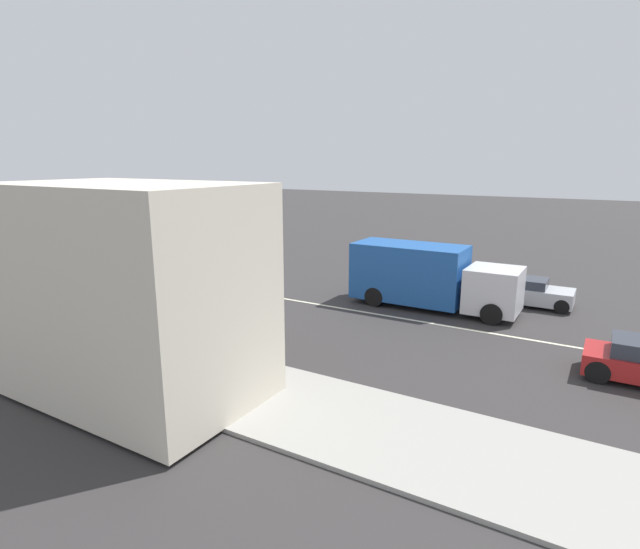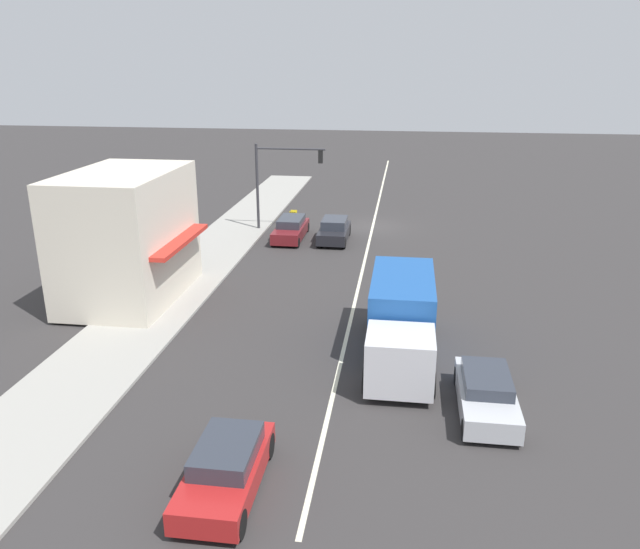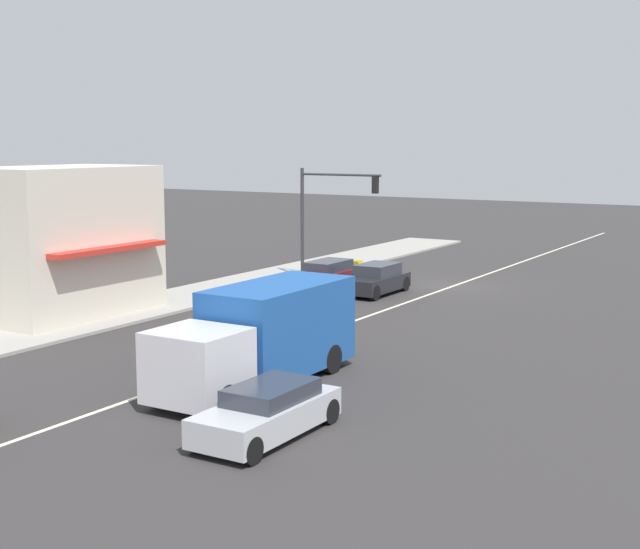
# 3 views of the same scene
# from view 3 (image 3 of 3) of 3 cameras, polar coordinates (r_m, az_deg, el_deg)

# --- Properties ---
(ground_plane) EXTENTS (160.00, 160.00, 0.00)m
(ground_plane) POSITION_cam_3_polar(r_m,az_deg,el_deg) (28.92, -5.46, -5.66)
(ground_plane) COLOR #333030
(sidewalk_right) EXTENTS (4.00, 73.00, 0.12)m
(sidewalk_right) POSITION_cam_3_polar(r_m,az_deg,el_deg) (34.59, -18.05, -3.59)
(sidewalk_right) COLOR #9E9B93
(sidewalk_right) RESTS_ON ground
(lane_marking_center) EXTENTS (0.16, 60.00, 0.01)m
(lane_marking_center) POSITION_cam_3_polar(r_m,az_deg,el_deg) (44.36, 8.55, -0.73)
(lane_marking_center) COLOR beige
(lane_marking_center) RESTS_ON ground
(building_corner_store) EXTENTS (5.20, 7.25, 5.95)m
(building_corner_store) POSITION_cam_3_polar(r_m,az_deg,el_deg) (37.37, -16.14, 2.09)
(building_corner_store) COLOR beige
(building_corner_store) RESTS_ON sidewalk_right
(traffic_signal_main) EXTENTS (4.59, 0.34, 5.60)m
(traffic_signal_main) POSITION_cam_3_polar(r_m,az_deg,el_deg) (44.87, 0.40, 4.48)
(traffic_signal_main) COLOR #333338
(traffic_signal_main) RESTS_ON sidewalk_right
(pedestrian) EXTENTS (0.34, 0.34, 1.67)m
(pedestrian) POSITION_cam_3_polar(r_m,az_deg,el_deg) (37.68, -12.41, -0.94)
(pedestrian) COLOR #282D42
(pedestrian) RESTS_ON sidewalk_right
(warning_aframe_sign) EXTENTS (0.45, 0.53, 0.84)m
(warning_aframe_sign) POSITION_cam_3_polar(r_m,az_deg,el_deg) (46.94, 2.38, 0.39)
(warning_aframe_sign) COLOR yellow
(warning_aframe_sign) RESTS_ON ground
(delivery_truck) EXTENTS (2.44, 7.50, 2.87)m
(delivery_truck) POSITION_cam_3_polar(r_m,az_deg,el_deg) (26.04, -3.75, -3.92)
(delivery_truck) COLOR silver
(delivery_truck) RESTS_ON ground
(sedan_silver) EXTENTS (1.74, 4.23, 1.28)m
(sedan_silver) POSITION_cam_3_polar(r_m,az_deg,el_deg) (21.71, -3.38, -8.76)
(sedan_silver) COLOR #B7BABF
(sedan_silver) RESTS_ON ground
(sedan_maroon) EXTENTS (1.73, 4.56, 1.34)m
(sedan_maroon) POSITION_cam_3_polar(r_m,az_deg,el_deg) (43.04, 0.39, -0.06)
(sedan_maroon) COLOR maroon
(sedan_maroon) RESTS_ON ground
(sedan_dark) EXTENTS (1.77, 3.98, 1.41)m
(sedan_dark) POSITION_cam_3_polar(r_m,az_deg,el_deg) (41.54, 3.60, -0.34)
(sedan_dark) COLOR black
(sedan_dark) RESTS_ON ground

